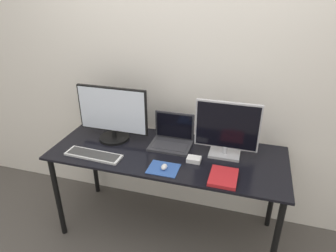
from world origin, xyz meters
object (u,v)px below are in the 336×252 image
Objects in this scene: monitor_left at (113,115)px; keyboard at (94,155)px; laptop at (172,137)px; book at (223,177)px; monitor_right at (227,130)px; mouse at (164,167)px; power_brick at (194,159)px.

monitor_left reaches higher than keyboard.
book is (0.45, -0.35, -0.05)m from laptop.
monitor_right is 1.06× the size of keyboard.
book is at bearing -37.83° from laptop.
monitor_left is 9.02× the size of mouse.
monitor_right reaches higher than book.
monitor_left is at bearing 167.70° from power_brick.
mouse is at bearing -178.85° from book.
mouse is (0.55, -0.02, 0.01)m from keyboard.
mouse is at bearing -137.84° from power_brick.
monitor_right is 0.99m from keyboard.
monitor_left is 0.50m from laptop.
laptop reaches higher than book.
power_brick is (0.17, 0.16, -0.00)m from mouse.
laptop is at bearing 97.11° from mouse.
mouse is at bearing -30.72° from monitor_left.
laptop is at bearing 137.90° from power_brick.
book is at bearing 1.15° from mouse.
mouse is 0.23m from power_brick.
power_brick is at bearing 146.79° from book.
power_brick is at bearing 42.16° from mouse.
mouse is 0.28× the size of book.
monitor_right is 0.52m from mouse.
laptop is 3.19× the size of power_brick.
book is (0.03, -0.30, -0.20)m from monitor_right.
book is (0.40, 0.01, -0.01)m from mouse.
monitor_left is 1.25× the size of monitor_right.
monitor_left is 1.33× the size of keyboard.
monitor_left is 0.36m from keyboard.
laptop reaches higher than keyboard.
laptop is at bearing 173.73° from monitor_right.
monitor_left is 0.89m from monitor_right.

